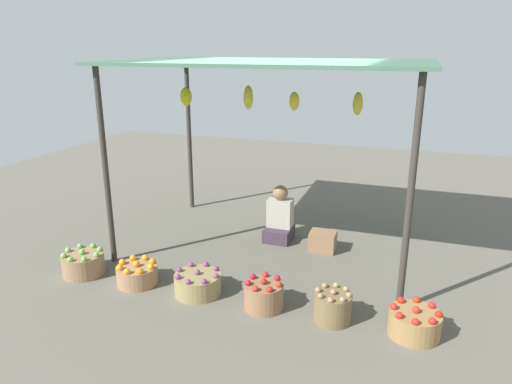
# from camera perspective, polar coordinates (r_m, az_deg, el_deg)

# --- Properties ---
(ground_plane) EXTENTS (14.00, 14.00, 0.00)m
(ground_plane) POSITION_cam_1_polar(r_m,az_deg,el_deg) (6.45, 1.80, -6.51)
(ground_plane) COLOR #625E53
(market_stall_structure) EXTENTS (3.78, 2.49, 2.44)m
(market_stall_structure) POSITION_cam_1_polar(r_m,az_deg,el_deg) (5.90, 1.95, 14.08)
(market_stall_structure) COLOR #38332D
(market_stall_structure) RESTS_ON ground
(vendor_person) EXTENTS (0.36, 0.44, 0.78)m
(vendor_person) POSITION_cam_1_polar(r_m,az_deg,el_deg) (6.56, 2.89, -3.28)
(vendor_person) COLOR #3D2E3D
(vendor_person) RESTS_ON ground
(basket_green_apples) EXTENTS (0.49, 0.49, 0.32)m
(basket_green_apples) POSITION_cam_1_polar(r_m,az_deg,el_deg) (6.01, -20.25, -8.14)
(basket_green_apples) COLOR #8D704C
(basket_green_apples) RESTS_ON ground
(basket_oranges) EXTENTS (0.46, 0.46, 0.28)m
(basket_oranges) POSITION_cam_1_polar(r_m,az_deg,el_deg) (5.61, -14.25, -9.63)
(basket_oranges) COLOR #9B7350
(basket_oranges) RESTS_ON ground
(basket_purple_onions) EXTENTS (0.52, 0.52, 0.28)m
(basket_purple_onions) POSITION_cam_1_polar(r_m,az_deg,el_deg) (5.28, -7.09, -10.96)
(basket_purple_onions) COLOR olive
(basket_purple_onions) RESTS_ON ground
(basket_red_apples) EXTENTS (0.41, 0.41, 0.34)m
(basket_red_apples) POSITION_cam_1_polar(r_m,az_deg,el_deg) (4.97, 0.95, -12.41)
(basket_red_apples) COLOR #8A6544
(basket_red_apples) RESTS_ON ground
(basket_potatoes) EXTENTS (0.37, 0.37, 0.34)m
(basket_potatoes) POSITION_cam_1_polar(r_m,az_deg,el_deg) (4.82, 9.29, -13.58)
(basket_potatoes) COLOR brown
(basket_potatoes) RESTS_ON ground
(basket_red_tomatoes) EXTENTS (0.48, 0.48, 0.30)m
(basket_red_tomatoes) POSITION_cam_1_polar(r_m,az_deg,el_deg) (4.81, 18.71, -14.83)
(basket_red_tomatoes) COLOR olive
(basket_red_tomatoes) RESTS_ON ground
(wooden_crate_near_vendor) EXTENTS (0.34, 0.28, 0.26)m
(wooden_crate_near_vendor) POSITION_cam_1_polar(r_m,az_deg,el_deg) (6.32, 8.11, -5.94)
(wooden_crate_near_vendor) COLOR #8E694A
(wooden_crate_near_vendor) RESTS_ON ground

